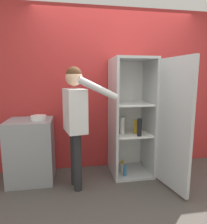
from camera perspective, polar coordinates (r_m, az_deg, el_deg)
ground_plane at (r=2.75m, az=8.10°, el=-22.55°), size 12.00×12.00×0.00m
wall_back at (r=3.29m, az=3.37°, el=6.28°), size 7.00×0.06×2.55m
refrigerator at (r=2.99m, az=9.99°, el=-2.00°), size 0.76×1.18×1.75m
person at (r=2.59m, az=-8.00°, el=-0.26°), size 0.69×0.54×1.61m
counter at (r=3.09m, az=-19.95°, el=-10.24°), size 0.62×0.57×0.89m
bowl at (r=2.91m, az=-18.06°, el=-1.58°), size 0.22×0.22×0.06m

